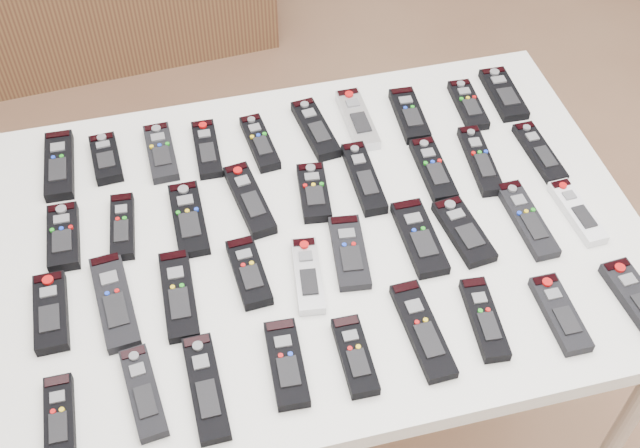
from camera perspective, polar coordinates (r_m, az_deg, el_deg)
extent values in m
plane|color=brown|center=(2.21, -1.41, -14.32)|extent=(4.00, 4.00, 0.00)
cube|color=white|center=(1.58, 0.00, -0.95)|extent=(1.25, 0.88, 0.04)
cylinder|color=beige|center=(1.89, 20.37, -14.01)|extent=(0.04, 0.04, 0.74)
cylinder|color=beige|center=(2.13, -17.50, -2.86)|extent=(0.04, 0.04, 0.74)
cylinder|color=beige|center=(2.26, 11.71, 2.49)|extent=(0.04, 0.04, 0.74)
cube|color=black|center=(1.76, -18.05, 3.99)|extent=(0.06, 0.19, 0.02)
cube|color=black|center=(1.75, -14.97, 4.52)|extent=(0.06, 0.14, 0.02)
cube|color=black|center=(1.74, -11.24, 5.01)|extent=(0.06, 0.17, 0.02)
cube|color=black|center=(1.73, -8.05, 5.31)|extent=(0.05, 0.17, 0.02)
cube|color=black|center=(1.73, -4.30, 5.78)|extent=(0.06, 0.17, 0.02)
cube|color=black|center=(1.75, -0.33, 6.76)|extent=(0.07, 0.19, 0.02)
cube|color=#B7B7BC|center=(1.78, 2.67, 7.44)|extent=(0.05, 0.18, 0.02)
cube|color=black|center=(1.80, 6.37, 7.70)|extent=(0.06, 0.17, 0.02)
cube|color=black|center=(1.85, 10.49, 8.33)|extent=(0.06, 0.16, 0.02)
cube|color=black|center=(1.89, 12.91, 9.01)|extent=(0.07, 0.17, 0.02)
cube|color=black|center=(1.62, -17.79, -0.87)|extent=(0.06, 0.16, 0.02)
cube|color=black|center=(1.61, -13.87, -0.17)|extent=(0.06, 0.16, 0.02)
cube|color=black|center=(1.59, -9.32, 0.36)|extent=(0.06, 0.18, 0.02)
cube|color=black|center=(1.61, -5.03, 1.74)|extent=(0.08, 0.20, 0.02)
cube|color=black|center=(1.62, -0.44, 2.26)|extent=(0.07, 0.15, 0.02)
cube|color=black|center=(1.65, 3.13, 3.28)|extent=(0.05, 0.19, 0.02)
cube|color=black|center=(1.68, 8.05, 3.82)|extent=(0.05, 0.18, 0.02)
cube|color=black|center=(1.72, 11.31, 4.46)|extent=(0.06, 0.20, 0.02)
cube|color=black|center=(1.77, 15.34, 4.92)|extent=(0.05, 0.18, 0.02)
cube|color=black|center=(1.51, -18.59, -5.96)|extent=(0.06, 0.16, 0.02)
cube|color=black|center=(1.50, -14.40, -5.34)|extent=(0.08, 0.21, 0.02)
cube|color=black|center=(1.48, -10.01, -4.99)|extent=(0.06, 0.20, 0.02)
cube|color=black|center=(1.49, -5.08, -3.45)|extent=(0.06, 0.16, 0.02)
cube|color=#B7B7BC|center=(1.48, -0.87, -3.68)|extent=(0.07, 0.17, 0.02)
cube|color=black|center=(1.52, 2.10, -2.02)|extent=(0.08, 0.18, 0.02)
cube|color=black|center=(1.55, 7.08, -0.98)|extent=(0.06, 0.18, 0.02)
cube|color=black|center=(1.58, 10.18, -0.52)|extent=(0.08, 0.17, 0.02)
cube|color=black|center=(1.62, 14.50, 0.31)|extent=(0.05, 0.20, 0.02)
cube|color=silver|center=(1.66, 17.81, 0.81)|extent=(0.05, 0.17, 0.02)
cube|color=black|center=(1.39, -18.03, -13.04)|extent=(0.05, 0.15, 0.02)
cube|color=black|center=(1.38, -12.44, -11.61)|extent=(0.07, 0.18, 0.02)
cube|color=black|center=(1.37, -8.11, -11.44)|extent=(0.05, 0.20, 0.02)
cube|color=black|center=(1.38, -2.39, -9.89)|extent=(0.06, 0.17, 0.02)
cube|color=black|center=(1.39, 2.50, -9.36)|extent=(0.05, 0.15, 0.02)
cube|color=black|center=(1.43, 7.30, -7.50)|extent=(0.06, 0.20, 0.02)
cube|color=black|center=(1.46, 11.60, -6.63)|extent=(0.06, 0.17, 0.02)
cube|color=black|center=(1.50, 16.71, -6.13)|extent=(0.05, 0.16, 0.02)
cube|color=black|center=(1.56, 21.66, -5.05)|extent=(0.07, 0.18, 0.02)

